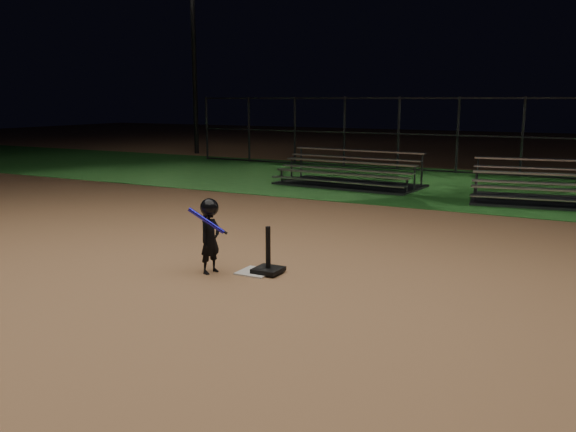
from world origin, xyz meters
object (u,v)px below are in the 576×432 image
at_px(batting_tee, 268,264).
at_px(bleacher_left, 349,179).
at_px(bleacher_right, 563,196).
at_px(light_pole_left, 193,40).
at_px(home_plate, 255,272).
at_px(child_batter, 210,234).

distance_m(batting_tee, bleacher_left, 8.85).
height_order(bleacher_right, light_pole_left, light_pole_left).
distance_m(home_plate, child_batter, 0.84).
bearing_deg(child_batter, light_pole_left, 47.48).
xyz_separation_m(home_plate, batting_tee, (0.18, 0.06, 0.12)).
distance_m(batting_tee, bleacher_right, 8.76).
bearing_deg(child_batter, bleacher_left, 20.03).
relative_size(batting_tee, child_batter, 0.61).
bearing_deg(bleacher_right, batting_tee, -120.33).
height_order(home_plate, bleacher_right, bleacher_right).
height_order(batting_tee, light_pole_left, light_pole_left).
distance_m(child_batter, light_pole_left, 19.54).
relative_size(batting_tee, bleacher_left, 0.16).
bearing_deg(child_batter, home_plate, -52.85).
xyz_separation_m(bleacher_right, light_pole_left, (-15.51, 6.78, 4.74)).
xyz_separation_m(batting_tee, bleacher_left, (-2.23, 8.57, 0.07)).
bearing_deg(home_plate, bleacher_left, 103.37).
bearing_deg(bleacher_right, bleacher_left, 167.29).
bearing_deg(bleacher_left, bleacher_right, -0.34).
bearing_deg(batting_tee, child_batter, -155.46).
bearing_deg(bleacher_left, light_pole_left, 151.96).
relative_size(child_batter, bleacher_right, 0.25).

